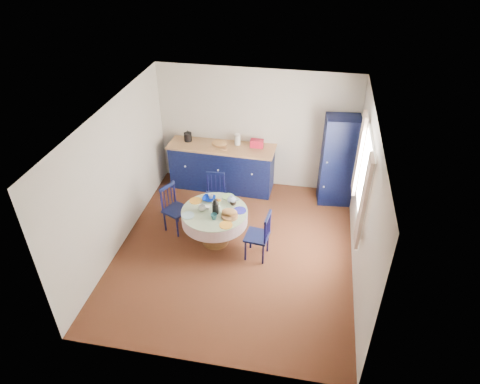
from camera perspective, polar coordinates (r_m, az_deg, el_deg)
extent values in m
plane|color=black|center=(7.52, -0.68, -7.73)|extent=(4.50, 4.50, 0.00)
plane|color=white|center=(6.15, -0.84, 9.93)|extent=(4.50, 4.50, 0.00)
cube|color=beige|center=(8.69, 2.18, 8.35)|extent=(4.00, 0.02, 2.50)
cube|color=beige|center=(7.36, -16.22, 1.80)|extent=(0.02, 4.50, 2.50)
cube|color=beige|center=(6.72, 16.23, -1.55)|extent=(0.02, 4.50, 2.50)
plane|color=white|center=(6.83, 16.40, 1.60)|extent=(0.00, 1.20, 1.20)
cube|color=beige|center=(6.21, 16.12, -1.34)|extent=(0.05, 0.34, 1.45)
cube|color=beige|center=(7.41, 15.59, 4.84)|extent=(0.05, 0.34, 1.45)
cube|color=black|center=(8.92, -2.39, 3.32)|extent=(2.12, 0.70, 0.93)
cube|color=tan|center=(8.68, -2.47, 6.06)|extent=(2.18, 0.75, 0.04)
cube|color=maroon|center=(8.56, 2.26, 6.42)|extent=(0.26, 0.15, 0.16)
cube|color=tan|center=(8.62, -2.80, 6.06)|extent=(0.35, 0.25, 0.02)
ellipsoid|color=#C97D4E|center=(8.58, -2.81, 6.50)|extent=(0.31, 0.20, 0.13)
cylinder|color=silver|center=(8.65, -0.34, 6.97)|extent=(0.12, 0.12, 0.22)
cube|color=black|center=(8.44, 12.95, 4.05)|extent=(0.68, 0.51, 1.82)
cylinder|color=white|center=(8.18, 11.37, 3.98)|extent=(0.04, 0.02, 0.04)
cylinder|color=white|center=(8.46, 10.96, 0.77)|extent=(0.04, 0.02, 0.04)
cylinder|color=#552B18|center=(7.69, -3.27, -6.47)|extent=(0.46, 0.46, 0.05)
cylinder|color=#552B18|center=(7.49, -3.34, -4.67)|extent=(0.10, 0.10, 0.61)
cylinder|color=#552B18|center=(7.29, -3.43, -2.70)|extent=(1.07, 1.07, 0.03)
cylinder|color=silver|center=(7.35, -3.40, -3.30)|extent=(1.13, 1.13, 0.22)
cylinder|color=beige|center=(7.28, -3.43, -2.57)|extent=(1.13, 1.13, 0.01)
cylinder|color=#92B9C5|center=(7.21, -6.97, -3.11)|extent=(0.22, 0.22, 0.01)
cylinder|color=orange|center=(6.95, -1.90, -4.42)|extent=(0.22, 0.22, 0.01)
cylinder|color=navy|center=(7.27, -0.02, -2.46)|extent=(0.22, 0.22, 0.01)
cylinder|color=#94C878|center=(7.60, -1.59, -0.63)|extent=(0.22, 0.22, 0.01)
cylinder|color=orange|center=(7.54, -5.93, -1.17)|extent=(0.22, 0.22, 0.01)
cylinder|color=brown|center=(7.12, -1.40, -3.19)|extent=(0.28, 0.28, 0.05)
ellipsoid|color=#C97D4E|center=(7.07, -1.41, -2.67)|extent=(0.26, 0.16, 0.11)
cube|color=silver|center=(7.34, -4.48, -2.06)|extent=(0.10, 0.07, 0.04)
cylinder|color=black|center=(7.75, -8.35, -4.71)|extent=(0.03, 0.03, 0.41)
cylinder|color=black|center=(7.93, -6.75, -3.53)|extent=(0.03, 0.03, 0.41)
cylinder|color=black|center=(7.93, -9.98, -3.87)|extent=(0.03, 0.03, 0.41)
cylinder|color=black|center=(8.11, -8.38, -2.74)|extent=(0.03, 0.03, 0.41)
cube|color=black|center=(7.79, -8.50, -2.39)|extent=(0.52, 0.53, 0.04)
cylinder|color=black|center=(7.67, -10.41, -1.13)|extent=(0.03, 0.03, 0.46)
cylinder|color=black|center=(7.86, -8.75, -0.03)|extent=(0.03, 0.03, 0.46)
cube|color=black|center=(7.65, -9.72, 0.73)|extent=(0.19, 0.35, 0.06)
cylinder|color=black|center=(7.73, -10.00, -0.98)|extent=(0.02, 0.02, 0.38)
cylinder|color=black|center=(7.78, -9.56, -0.69)|extent=(0.02, 0.02, 0.38)
cylinder|color=black|center=(7.82, -9.12, -0.40)|extent=(0.02, 0.02, 0.38)
cylinder|color=black|center=(8.12, -4.61, -2.45)|extent=(0.03, 0.03, 0.39)
cylinder|color=black|center=(8.07, -2.43, -2.60)|extent=(0.03, 0.03, 0.39)
cylinder|color=black|center=(8.35, -4.25, -1.26)|extent=(0.03, 0.03, 0.39)
cylinder|color=black|center=(8.31, -2.13, -1.40)|extent=(0.03, 0.03, 0.39)
cube|color=black|center=(8.09, -3.41, -0.68)|extent=(0.41, 0.39, 0.04)
cylinder|color=black|center=(8.13, -4.36, 1.33)|extent=(0.03, 0.03, 0.44)
cylinder|color=black|center=(8.08, -2.18, 1.20)|extent=(0.03, 0.03, 0.44)
cube|color=black|center=(7.99, -3.32, 2.48)|extent=(0.35, 0.06, 0.06)
cylinder|color=black|center=(8.12, -3.84, 1.19)|extent=(0.02, 0.02, 0.37)
cylinder|color=black|center=(8.11, -3.27, 1.15)|extent=(0.02, 0.02, 0.37)
cylinder|color=black|center=(8.10, -2.69, 1.12)|extent=(0.02, 0.02, 0.37)
cylinder|color=black|center=(7.44, 1.43, -6.24)|extent=(0.03, 0.03, 0.41)
cylinder|color=black|center=(7.20, 0.72, -7.82)|extent=(0.03, 0.03, 0.41)
cylinder|color=black|center=(7.38, 3.71, -6.67)|extent=(0.03, 0.03, 0.41)
cylinder|color=black|center=(7.15, 3.08, -8.29)|extent=(0.03, 0.03, 0.41)
cube|color=black|center=(7.15, 2.28, -5.90)|extent=(0.42, 0.44, 0.04)
cylinder|color=black|center=(7.10, 4.00, -3.94)|extent=(0.03, 0.03, 0.46)
cylinder|color=black|center=(6.85, 3.35, -5.53)|extent=(0.03, 0.03, 0.46)
cube|color=black|center=(6.84, 3.74, -3.35)|extent=(0.08, 0.36, 0.06)
cylinder|color=black|center=(7.05, 3.84, -4.42)|extent=(0.02, 0.02, 0.38)
cylinder|color=black|center=(6.98, 3.67, -4.84)|extent=(0.02, 0.02, 0.38)
cylinder|color=black|center=(6.92, 3.50, -5.26)|extent=(0.02, 0.02, 0.38)
imported|color=silver|center=(7.28, -5.08, -2.14)|extent=(0.13, 0.13, 0.10)
imported|color=#2A6065|center=(7.06, -3.50, -3.31)|extent=(0.11, 0.11, 0.10)
imported|color=black|center=(7.38, -0.93, -1.47)|extent=(0.11, 0.11, 0.09)
imported|color=silver|center=(7.56, -3.91, -0.58)|extent=(0.09, 0.09, 0.08)
imported|color=navy|center=(7.53, -4.16, -0.90)|extent=(0.23, 0.23, 0.06)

